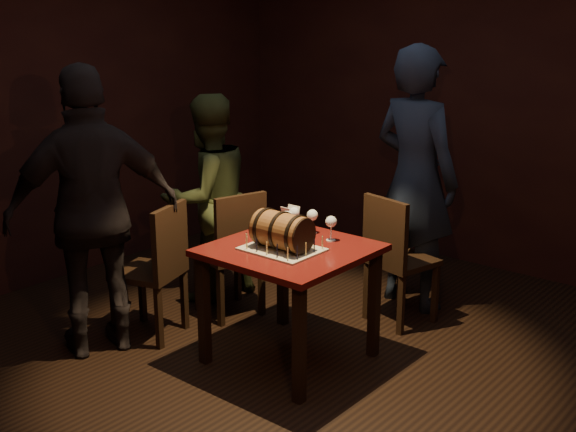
{
  "coord_description": "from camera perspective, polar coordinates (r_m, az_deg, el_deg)",
  "views": [
    {
      "loc": [
        2.58,
        -3.17,
        2.15
      ],
      "look_at": [
        -0.09,
        0.05,
        0.95
      ],
      "focal_mm": 45.0,
      "sensor_mm": 36.0,
      "label": 1
    }
  ],
  "objects": [
    {
      "name": "barrel_cake",
      "position": [
        4.33,
        -0.48,
        -1.17
      ],
      "size": [
        0.4,
        0.24,
        0.24
      ],
      "color": "brown",
      "rests_on": "cake_board"
    },
    {
      "name": "wine_glass_mid",
      "position": [
        4.66,
        1.94,
        -0.01
      ],
      "size": [
        0.07,
        0.07,
        0.16
      ],
      "color": "silver",
      "rests_on": "pub_table"
    },
    {
      "name": "birthday_candles",
      "position": [
        4.35,
        -0.46,
        -2.06
      ],
      "size": [
        0.4,
        0.3,
        0.09
      ],
      "color": "#FFF798",
      "rests_on": "cake_board"
    },
    {
      "name": "chair_back",
      "position": [
        5.06,
        8.41,
        -2.94
      ],
      "size": [
        0.48,
        0.48,
        0.93
      ],
      "color": "black",
      "rests_on": "ground"
    },
    {
      "name": "room_shell",
      "position": [
        4.16,
        0.5,
        5.61
      ],
      "size": [
        5.04,
        5.04,
        2.8
      ],
      "color": "black",
      "rests_on": "ground"
    },
    {
      "name": "chair_left_rear",
      "position": [
        5.14,
        -4.27,
        -2.53
      ],
      "size": [
        0.49,
        0.49,
        0.93
      ],
      "color": "black",
      "rests_on": "ground"
    },
    {
      "name": "wine_glass_right",
      "position": [
        4.52,
        3.43,
        -0.54
      ],
      "size": [
        0.07,
        0.07,
        0.16
      ],
      "color": "silver",
      "rests_on": "pub_table"
    },
    {
      "name": "person_back",
      "position": [
        5.33,
        10.01,
        2.9
      ],
      "size": [
        0.76,
        0.56,
        1.93
      ],
      "primitive_type": "imported",
      "rotation": [
        0.0,
        0.0,
        3.0
      ],
      "color": "#1A2235",
      "rests_on": "ground"
    },
    {
      "name": "chair_left_front",
      "position": [
        4.89,
        -10.22,
        -3.73
      ],
      "size": [
        0.51,
        0.51,
        0.93
      ],
      "color": "black",
      "rests_on": "ground"
    },
    {
      "name": "cake_board",
      "position": [
        4.36,
        -0.47,
        -2.64
      ],
      "size": [
        0.45,
        0.35,
        0.01
      ],
      "primitive_type": "cube",
      "color": "#AFA68D",
      "rests_on": "pub_table"
    },
    {
      "name": "person_left_front",
      "position": [
        4.67,
        -15.07,
        0.22
      ],
      "size": [
        0.86,
        1.17,
        1.85
      ],
      "primitive_type": "imported",
      "rotation": [
        0.0,
        0.0,
        -2.0
      ],
      "color": "black",
      "rests_on": "ground"
    },
    {
      "name": "pint_of_ale",
      "position": [
        4.64,
        -0.14,
        -0.64
      ],
      "size": [
        0.07,
        0.07,
        0.15
      ],
      "color": "silver",
      "rests_on": "pub_table"
    },
    {
      "name": "pub_table",
      "position": [
        4.46,
        0.16,
        -3.81
      ],
      "size": [
        0.9,
        0.9,
        0.75
      ],
      "color": "#440C0B",
      "rests_on": "ground"
    },
    {
      "name": "wine_glass_left",
      "position": [
        4.71,
        0.49,
        0.2
      ],
      "size": [
        0.07,
        0.07,
        0.16
      ],
      "color": "silver",
      "rests_on": "pub_table"
    },
    {
      "name": "person_left_rear",
      "position": [
        5.48,
        -6.36,
        1.42
      ],
      "size": [
        0.71,
        0.85,
        1.56
      ],
      "primitive_type": "imported",
      "rotation": [
        0.0,
        0.0,
        -1.74
      ],
      "color": "#384120",
      "rests_on": "ground"
    },
    {
      "name": "menu_card",
      "position": [
        4.84,
        0.18,
        -0.03
      ],
      "size": [
        0.1,
        0.05,
        0.13
      ],
      "primitive_type": null,
      "color": "white",
      "rests_on": "pub_table"
    }
  ]
}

